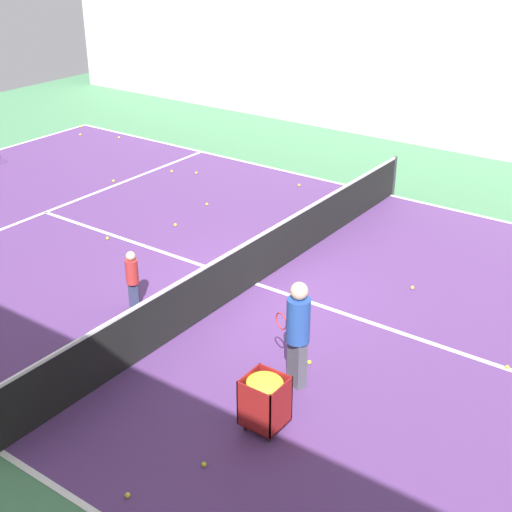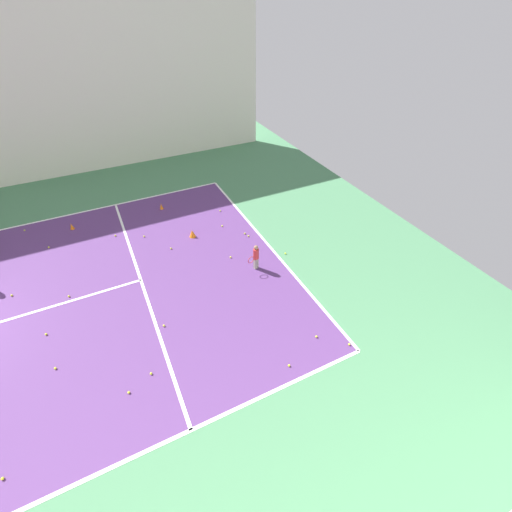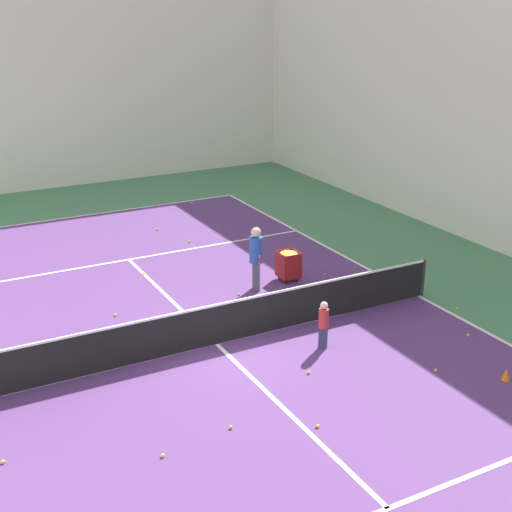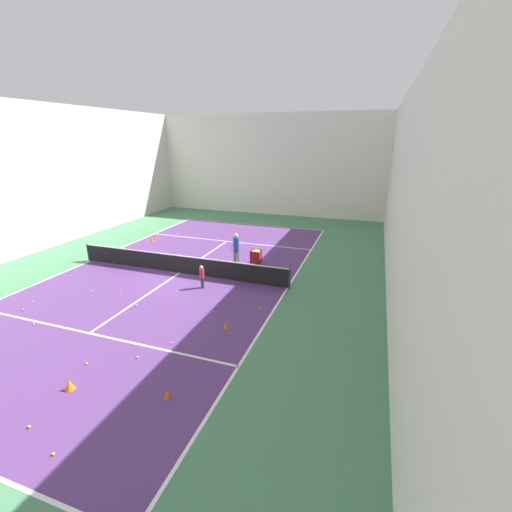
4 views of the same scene
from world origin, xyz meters
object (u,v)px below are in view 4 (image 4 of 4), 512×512
at_px(ball_cart, 256,254).
at_px(training_cone_0, 69,385).
at_px(coach_at_net, 236,246).
at_px(tennis_net, 179,264).
at_px(training_cone_1, 226,325).
at_px(child_midcourt, 202,275).

bearing_deg(ball_cart, training_cone_0, -98.36).
distance_m(coach_at_net, training_cone_0, 11.38).
bearing_deg(training_cone_0, tennis_net, 101.22).
distance_m(ball_cart, training_cone_0, 11.66).
xyz_separation_m(training_cone_0, training_cone_1, (2.90, 4.58, -0.03)).
xyz_separation_m(coach_at_net, child_midcourt, (-0.26, -3.72, -0.37)).
xyz_separation_m(ball_cart, training_cone_0, (-1.69, -11.52, -0.44)).
distance_m(coach_at_net, ball_cart, 1.23).
bearing_deg(child_midcourt, ball_cart, -58.91).
height_order(training_cone_0, training_cone_1, training_cone_0).
xyz_separation_m(ball_cart, training_cone_1, (1.20, -6.95, -0.46)).
bearing_deg(ball_cart, child_midcourt, -109.55).
relative_size(coach_at_net, training_cone_1, 6.43).
distance_m(coach_at_net, child_midcourt, 3.75).
bearing_deg(coach_at_net, tennis_net, -23.23).
xyz_separation_m(coach_at_net, ball_cart, (1.13, 0.19, -0.42)).
height_order(tennis_net, ball_cart, tennis_net).
height_order(tennis_net, training_cone_1, tennis_net).
xyz_separation_m(coach_at_net, training_cone_0, (-0.56, -11.33, -0.86)).
distance_m(tennis_net, training_cone_0, 9.07).
bearing_deg(coach_at_net, child_midcourt, 16.44).
xyz_separation_m(tennis_net, training_cone_1, (4.66, -4.32, -0.39)).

